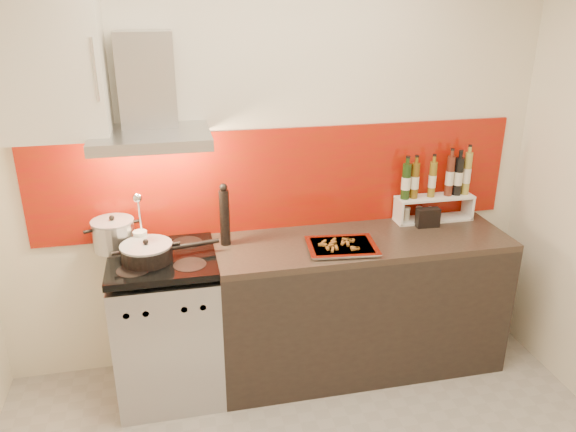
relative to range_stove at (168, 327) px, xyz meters
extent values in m
cube|color=silver|center=(0.70, 0.30, 0.86)|extent=(3.40, 0.02, 2.60)
cube|color=maroon|center=(0.75, 0.29, 0.78)|extent=(3.00, 0.02, 0.64)
cube|color=#B7B7BA|center=(0.00, 0.00, -0.02)|extent=(0.60, 0.60, 0.84)
cube|color=black|center=(0.00, -0.28, -0.11)|extent=(0.50, 0.02, 0.40)
cube|color=#B7B7BA|center=(0.00, -0.28, 0.28)|extent=(0.56, 0.02, 0.12)
cube|color=#FF190C|center=(0.00, -0.29, 0.28)|extent=(0.10, 0.01, 0.04)
cube|color=black|center=(0.00, 0.00, 0.45)|extent=(0.60, 0.60, 0.04)
cube|color=black|center=(1.20, 0.00, -0.01)|extent=(1.80, 0.60, 0.86)
cube|color=black|center=(1.20, 0.00, 0.44)|extent=(1.80, 0.60, 0.04)
cube|color=#B7B7BA|center=(0.00, 0.05, 1.14)|extent=(0.62, 0.50, 0.06)
cube|color=#B7B7BA|center=(0.00, 0.20, 1.42)|extent=(0.30, 0.18, 0.50)
sphere|color=#FFD18C|center=(-0.15, 0.05, 1.10)|extent=(0.07, 0.07, 0.07)
sphere|color=#FFD18C|center=(0.15, 0.05, 1.10)|extent=(0.07, 0.07, 0.07)
cube|color=white|center=(-0.55, 0.13, 1.51)|extent=(0.70, 0.35, 0.72)
cylinder|color=#B7B7BA|center=(-0.26, 0.16, 0.55)|extent=(0.24, 0.24, 0.17)
cylinder|color=#99999E|center=(-0.26, 0.16, 0.64)|extent=(0.24, 0.24, 0.01)
sphere|color=black|center=(-0.26, 0.16, 0.66)|extent=(0.03, 0.03, 0.03)
cylinder|color=black|center=(-0.08, -0.04, 0.51)|extent=(0.28, 0.28, 0.09)
cylinder|color=#99999E|center=(-0.08, -0.04, 0.56)|extent=(0.29, 0.29, 0.01)
sphere|color=black|center=(-0.08, -0.04, 0.58)|extent=(0.03, 0.03, 0.03)
cylinder|color=black|center=(0.19, 0.00, 0.52)|extent=(0.27, 0.07, 0.03)
cylinder|color=silver|center=(-0.11, 0.09, 0.53)|extent=(0.08, 0.08, 0.13)
cylinder|color=silver|center=(-0.10, 0.09, 0.70)|extent=(0.01, 0.06, 0.25)
sphere|color=silver|center=(-0.10, 0.04, 0.82)|extent=(0.05, 0.05, 0.05)
cylinder|color=black|center=(0.38, 0.11, 0.63)|extent=(0.06, 0.06, 0.34)
sphere|color=black|center=(0.38, 0.11, 0.82)|extent=(0.05, 0.05, 0.05)
cube|color=white|center=(1.75, 0.20, 0.47)|extent=(0.51, 0.14, 0.01)
cube|color=white|center=(1.50, 0.20, 0.54)|extent=(0.01, 0.14, 0.14)
cube|color=white|center=(2.00, 0.20, 0.54)|extent=(0.02, 0.14, 0.14)
cube|color=white|center=(1.75, 0.20, 0.62)|extent=(0.51, 0.14, 0.02)
cylinder|color=black|center=(1.54, 0.20, 0.74)|extent=(0.06, 0.06, 0.23)
cylinder|color=#5B410F|center=(1.60, 0.20, 0.74)|extent=(0.05, 0.05, 0.23)
cylinder|color=brown|center=(1.72, 0.20, 0.74)|extent=(0.05, 0.05, 0.23)
cylinder|color=#522116|center=(1.84, 0.20, 0.76)|extent=(0.05, 0.05, 0.26)
cylinder|color=black|center=(1.90, 0.20, 0.75)|extent=(0.06, 0.06, 0.25)
cylinder|color=olive|center=(1.96, 0.20, 0.76)|extent=(0.05, 0.05, 0.28)
cylinder|color=beige|center=(1.56, 0.20, 0.51)|extent=(0.04, 0.04, 0.07)
cylinder|color=#9E6E1A|center=(1.65, 0.20, 0.51)|extent=(0.04, 0.04, 0.07)
cylinder|color=brown|center=(1.73, 0.20, 0.50)|extent=(0.04, 0.04, 0.06)
cube|color=black|center=(1.67, 0.10, 0.52)|extent=(0.15, 0.07, 0.13)
cube|color=silver|center=(1.03, -0.10, 0.47)|extent=(0.41, 0.33, 0.01)
cube|color=silver|center=(1.03, -0.10, 0.48)|extent=(0.43, 0.35, 0.01)
cube|color=red|center=(1.03, -0.10, 0.48)|extent=(0.37, 0.29, 0.01)
cube|color=brown|center=(0.98, -0.08, 0.49)|extent=(0.05, 0.04, 0.01)
cube|color=brown|center=(1.09, -0.18, 0.49)|extent=(0.05, 0.02, 0.01)
cube|color=brown|center=(1.05, -0.09, 0.49)|extent=(0.05, 0.05, 0.01)
cube|color=brown|center=(0.98, -0.14, 0.49)|extent=(0.02, 0.05, 0.01)
cube|color=brown|center=(1.06, -0.08, 0.49)|extent=(0.05, 0.02, 0.01)
cube|color=brown|center=(0.93, -0.06, 0.49)|extent=(0.04, 0.05, 0.01)
cube|color=brown|center=(0.96, -0.17, 0.49)|extent=(0.03, 0.05, 0.01)
cube|color=brown|center=(1.08, -0.05, 0.49)|extent=(0.05, 0.04, 0.01)
cube|color=brown|center=(1.00, -0.04, 0.49)|extent=(0.04, 0.05, 0.01)
cube|color=brown|center=(1.10, -0.06, 0.49)|extent=(0.04, 0.05, 0.01)
cube|color=brown|center=(1.06, -0.11, 0.49)|extent=(0.02, 0.05, 0.01)
cube|color=brown|center=(0.95, -0.12, 0.49)|extent=(0.05, 0.03, 0.01)
cube|color=brown|center=(0.92, -0.09, 0.49)|extent=(0.05, 0.03, 0.01)
cube|color=brown|center=(0.93, -0.14, 0.49)|extent=(0.02, 0.05, 0.01)
cube|color=brown|center=(1.09, -0.17, 0.49)|extent=(0.05, 0.04, 0.01)
cube|color=brown|center=(1.10, -0.07, 0.49)|extent=(0.05, 0.03, 0.01)
camera|label=1|loc=(0.09, -2.95, 1.85)|focal=35.00mm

